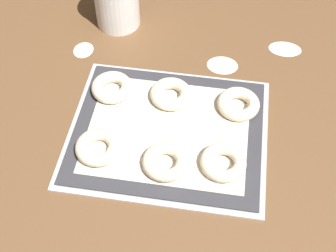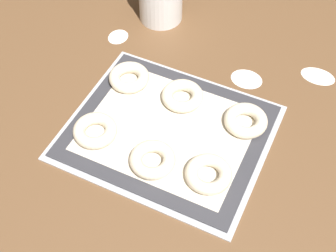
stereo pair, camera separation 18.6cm
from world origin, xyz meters
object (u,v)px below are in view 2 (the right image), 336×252
bagel_front_center (152,159)px  bagel_back_right (246,121)px  bagel_front_right (208,174)px  bagel_back_left (129,77)px  baking_tray (168,132)px  bagel_front_left (95,131)px  bagel_back_center (182,96)px

bagel_front_center → bagel_back_right: bearing=52.5°
bagel_front_center → bagel_front_right: (0.12, 0.02, 0.00)m
bagel_front_center → bagel_back_left: size_ratio=1.00×
baking_tray → bagel_back_left: bearing=147.7°
bagel_front_left → bagel_back_center: (0.13, 0.18, 0.00)m
bagel_back_center → baking_tray: bearing=-84.9°
bagel_front_left → bagel_back_center: size_ratio=1.00×
baking_tray → bagel_back_center: bagel_back_center is taller
bagel_front_center → bagel_front_left: bearing=174.4°
bagel_back_right → bagel_front_right: bearing=-97.4°
bagel_front_right → bagel_back_center: bearing=128.5°
baking_tray → bagel_front_right: bagel_front_right is taller
baking_tray → bagel_back_center: size_ratio=4.51×
baking_tray → bagel_back_right: size_ratio=4.51×
bagel_front_left → bagel_back_right: bearing=30.4°
baking_tray → bagel_front_center: size_ratio=4.51×
bagel_front_right → bagel_front_center: bearing=-171.6°
baking_tray → bagel_front_center: (0.01, -0.09, 0.02)m
bagel_front_left → bagel_front_right: 0.27m
bagel_front_left → bagel_front_center: bearing=-5.6°
bagel_front_left → bagel_front_right: same height
bagel_front_left → bagel_back_right: (0.29, 0.17, 0.00)m
bagel_back_left → bagel_front_left: bearing=-86.7°
bagel_front_center → baking_tray: bearing=95.5°
bagel_back_center → bagel_front_right: bearing=-51.5°
bagel_front_right → bagel_back_right: same height
bagel_back_center → bagel_back_right: (0.16, -0.01, 0.00)m
bagel_front_left → bagel_back_left: 0.18m
bagel_front_left → bagel_back_center: same height
bagel_front_right → bagel_back_right: bearing=82.6°
bagel_front_center → bagel_back_right: size_ratio=1.00×
bagel_front_right → bagel_back_right: size_ratio=1.00×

